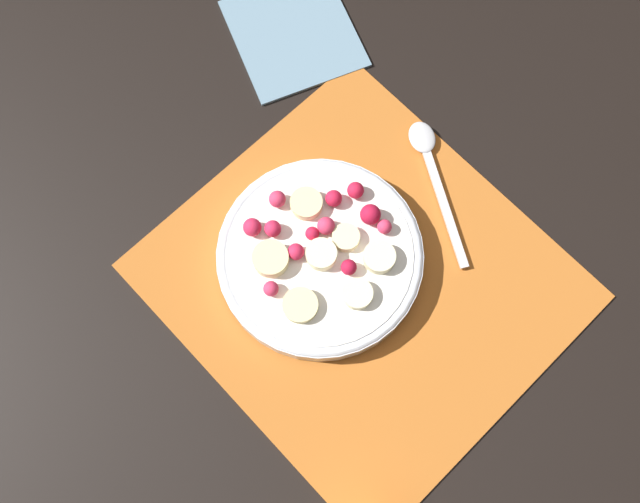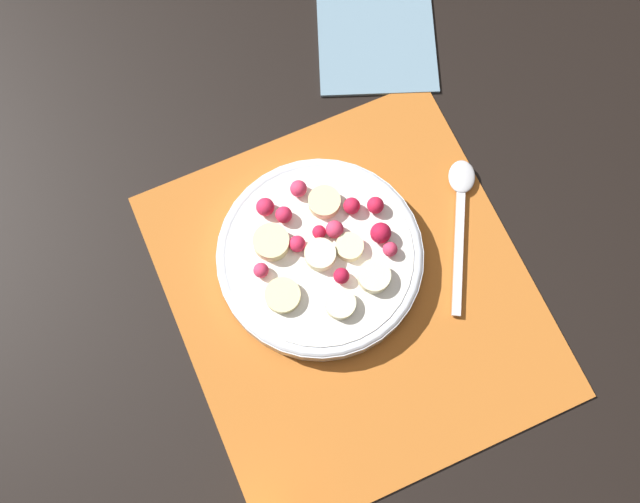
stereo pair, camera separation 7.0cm
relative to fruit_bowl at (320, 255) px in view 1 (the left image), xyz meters
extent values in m
plane|color=black|center=(0.05, 0.02, -0.02)|extent=(3.00, 3.00, 0.00)
cube|color=#B26023|center=(0.05, 0.02, -0.02)|extent=(0.38, 0.35, 0.01)
cylinder|color=silver|center=(0.00, 0.00, -0.01)|extent=(0.21, 0.21, 0.02)
torus|color=silver|center=(0.00, 0.00, 0.00)|extent=(0.21, 0.21, 0.01)
cylinder|color=white|center=(0.00, 0.00, 0.01)|extent=(0.19, 0.19, 0.00)
cylinder|color=beige|center=(0.01, 0.03, 0.01)|extent=(0.04, 0.04, 0.01)
cylinder|color=#F4EAB7|center=(0.00, 0.00, 0.02)|extent=(0.04, 0.04, 0.01)
cylinder|color=beige|center=(-0.05, 0.02, 0.02)|extent=(0.04, 0.04, 0.01)
cylinder|color=beige|center=(0.03, -0.05, 0.01)|extent=(0.05, 0.05, 0.01)
cylinder|color=#F4EAB7|center=(0.05, 0.04, 0.02)|extent=(0.05, 0.05, 0.01)
cylinder|color=#F4EAB7|center=(0.06, 0.00, 0.01)|extent=(0.04, 0.04, 0.01)
cylinder|color=beige|center=(-0.03, -0.04, 0.02)|extent=(0.04, 0.04, 0.01)
sphere|color=red|center=(-0.03, 0.05, 0.02)|extent=(0.02, 0.02, 0.02)
sphere|color=red|center=(-0.02, 0.07, 0.02)|extent=(0.02, 0.02, 0.02)
sphere|color=#DB3356|center=(-0.07, 0.01, 0.02)|extent=(0.02, 0.02, 0.02)
sphere|color=#B21433|center=(0.01, 0.06, 0.02)|extent=(0.02, 0.02, 0.02)
sphere|color=red|center=(-0.02, 0.01, 0.02)|extent=(0.01, 0.01, 0.01)
sphere|color=#B21433|center=(0.03, 0.01, 0.02)|extent=(0.02, 0.02, 0.02)
sphere|color=#D12347|center=(-0.06, -0.03, 0.02)|extent=(0.02, 0.02, 0.02)
sphere|color=#D12347|center=(-0.05, -0.02, 0.02)|extent=(0.02, 0.02, 0.02)
sphere|color=#DB3356|center=(-0.01, -0.06, 0.02)|extent=(0.02, 0.02, 0.02)
sphere|color=#D12347|center=(-0.02, -0.02, 0.02)|extent=(0.02, 0.02, 0.02)
sphere|color=#DB3356|center=(0.03, 0.06, 0.02)|extent=(0.01, 0.01, 0.01)
sphere|color=#DB3356|center=(-0.01, 0.02, 0.02)|extent=(0.02, 0.02, 0.02)
cube|color=silver|center=(0.05, 0.13, -0.01)|extent=(0.12, 0.07, 0.00)
ellipsoid|color=silver|center=(-0.02, 0.18, -0.01)|extent=(0.05, 0.04, 0.01)
cube|color=slate|center=(-0.22, 0.17, -0.02)|extent=(0.18, 0.18, 0.01)
camera|label=1|loc=(0.15, -0.14, 0.69)|focal=40.00mm
camera|label=2|loc=(0.19, -0.08, 0.69)|focal=40.00mm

